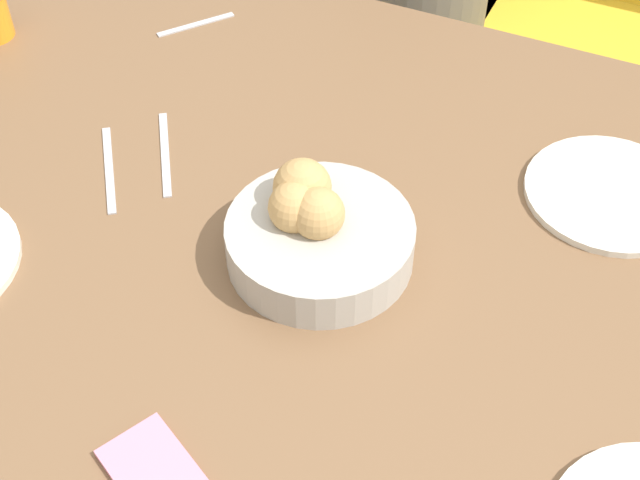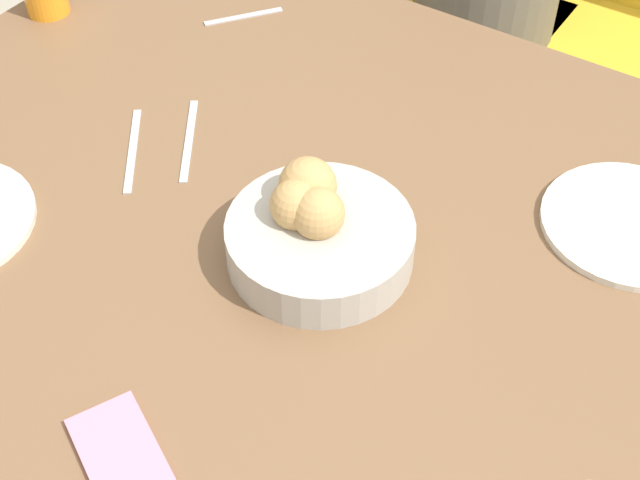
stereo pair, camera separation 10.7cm
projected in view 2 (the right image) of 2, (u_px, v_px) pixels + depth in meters
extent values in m
cube|color=brown|center=(341.00, 255.00, 1.12)|extent=(1.50, 1.08, 0.03)
cube|color=brown|center=(187.00, 101.00, 1.93)|extent=(0.06, 0.06, 0.70)
cube|color=gold|center=(621.00, 133.00, 2.06)|extent=(1.74, 0.70, 0.44)
cube|color=#23232D|center=(469.00, 106.00, 2.13)|extent=(0.29, 0.40, 0.44)
cylinder|color=#B2ADA3|center=(320.00, 241.00, 1.07)|extent=(0.23, 0.23, 0.05)
sphere|color=tan|center=(296.00, 205.00, 1.05)|extent=(0.06, 0.06, 0.06)
sphere|color=tan|center=(318.00, 213.00, 1.04)|extent=(0.06, 0.06, 0.06)
sphere|color=tan|center=(309.00, 185.00, 1.07)|extent=(0.07, 0.07, 0.07)
cylinder|color=silver|center=(630.00, 224.00, 1.12)|extent=(0.22, 0.22, 0.01)
cube|color=#B7B7BC|center=(133.00, 150.00, 1.23)|extent=(0.11, 0.15, 0.00)
cube|color=#B7B7BC|center=(189.00, 140.00, 1.24)|extent=(0.11, 0.15, 0.00)
cube|color=#B7B7BC|center=(244.00, 17.00, 1.46)|extent=(0.09, 0.11, 0.00)
cube|color=pink|center=(124.00, 463.00, 0.89)|extent=(0.17, 0.13, 0.01)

